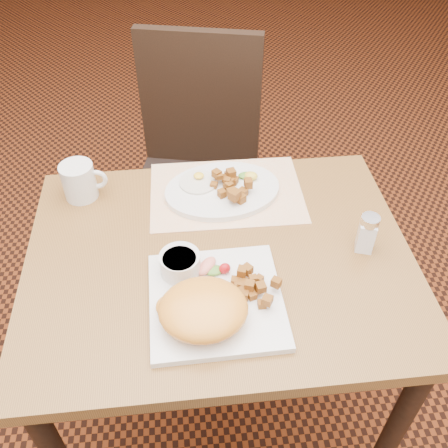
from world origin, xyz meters
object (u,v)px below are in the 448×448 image
chair_far (197,163)px  table (220,285)px  salt_shaker (367,233)px  plate_square (216,301)px  plate_oval (222,190)px  coffee_mug (80,181)px

chair_far → table: bearing=105.2°
table → salt_shaker: size_ratio=9.00×
salt_shaker → plate_square: bearing=-161.1°
salt_shaker → plate_oval: bearing=142.8°
table → plate_square: 0.18m
table → plate_oval: 0.25m
plate_oval → salt_shaker: salt_shaker is taller
plate_oval → salt_shaker: (0.31, -0.24, 0.04)m
table → chair_far: (-0.02, 0.65, -0.10)m
plate_square → chair_far: bearing=89.8°
plate_square → salt_shaker: size_ratio=2.80×
table → plate_square: bearing=-98.7°
table → coffee_mug: 0.45m
table → coffee_mug: size_ratio=7.70×
table → plate_square: plate_square is taller
table → plate_oval: bearing=82.4°
plate_oval → plate_square: bearing=-98.0°
chair_far → plate_square: 0.81m
chair_far → coffee_mug: bearing=64.8°
plate_square → plate_oval: plate_oval is taller
chair_far → salt_shaker: size_ratio=9.70×
salt_shaker → coffee_mug: size_ratio=0.86×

